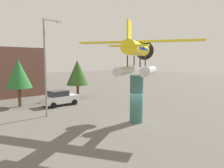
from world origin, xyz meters
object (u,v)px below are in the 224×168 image
Objects in this scene: floatplane_monument at (137,55)px; streetlight_primary at (47,61)px; display_pedestal at (136,99)px; tree_east at (19,74)px; car_mid_white at (60,98)px; tree_center_back at (77,73)px.

floatplane_monument is 8.32m from streetlight_primary.
tree_east is at bearing 110.54° from display_pedestal.
car_mid_white is 0.47× the size of streetlight_primary.
tree_center_back reaches higher than display_pedestal.
floatplane_monument reaches higher than tree_center_back.
car_mid_white is 5.80m from tree_center_back.
display_pedestal is 14.03m from tree_east.
car_mid_white is 6.31m from streetlight_primary.
tree_center_back is at bearing 48.73° from floatplane_monument.
streetlight_primary is 6.25m from tree_east.
floatplane_monument is at bearing 28.63° from display_pedestal.
car_mid_white is at bearing 97.24° from display_pedestal.
car_mid_white is at bearing -147.71° from tree_center_back.
tree_center_back is (3.05, 13.17, 1.50)m from display_pedestal.
streetlight_primary is (-4.49, 6.97, 3.13)m from display_pedestal.
tree_center_back is (7.94, 0.13, -0.19)m from tree_east.
floatplane_monument is at bearing -82.09° from car_mid_white.
tree_east reaches higher than car_mid_white.
tree_center_back is at bearing 32.29° from car_mid_white.
display_pedestal is at bearing -57.24° from streetlight_primary.
tree_east is 1.02× the size of tree_center_back.
floatplane_monument reaches higher than car_mid_white.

